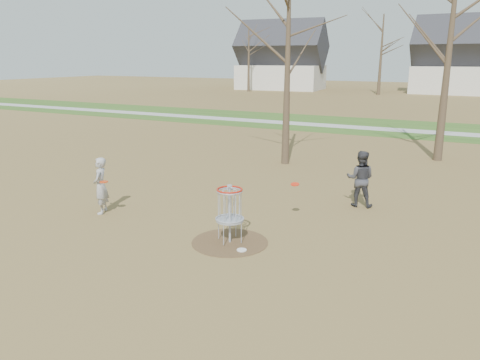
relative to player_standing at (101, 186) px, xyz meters
name	(u,v)px	position (x,y,z in m)	size (l,w,h in m)	color
ground	(230,242)	(4.18, -0.28, -0.78)	(160.00, 160.00, 0.00)	brown
green_band	(390,127)	(4.18, 20.72, -0.78)	(160.00, 8.00, 0.01)	#2D5119
footpath	(387,129)	(4.18, 19.72, -0.77)	(160.00, 1.50, 0.01)	#9E9E99
dirt_circle	(230,242)	(4.18, -0.28, -0.78)	(1.80, 1.80, 0.01)	#47331E
player_standing	(101,186)	(0.00, 0.00, 0.00)	(0.57, 0.38, 1.57)	#A3A3A3
player_throwing	(360,179)	(6.20, 3.89, 0.03)	(0.79, 0.62, 1.63)	#36363B
disc_grounded	(242,250)	(4.65, -0.60, -0.76)	(0.22, 0.22, 0.02)	white
discs_in_play	(202,183)	(2.80, 0.78, 0.23)	(4.88, 2.17, 0.07)	red
disc_golf_basket	(230,205)	(4.18, -0.28, 0.13)	(0.64, 0.64, 1.35)	#9EA3AD
bare_trees	(448,44)	(5.96, 35.51, 4.56)	(52.62, 44.98, 9.00)	#382B1E
houses_row	(480,64)	(8.50, 52.28, 2.74)	(56.51, 10.01, 7.26)	silver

